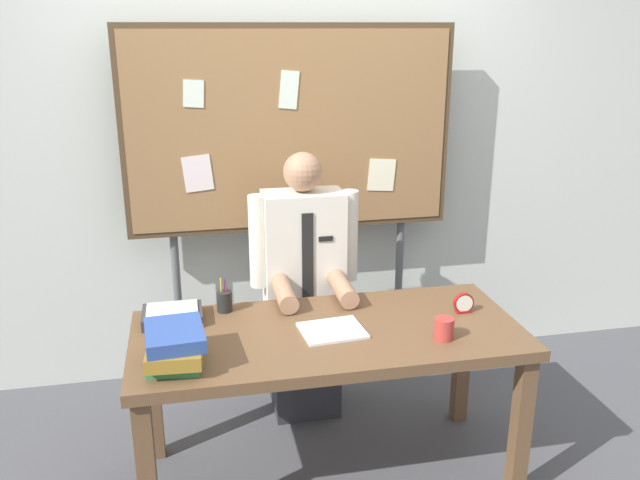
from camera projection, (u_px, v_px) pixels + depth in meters
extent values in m
plane|color=#4C4C51|center=(328.00, 474.00, 3.05)|extent=(12.00, 12.00, 0.00)
cube|color=silver|center=(285.00, 143.00, 3.69)|extent=(6.40, 0.08, 2.70)
cube|color=brown|center=(328.00, 335.00, 2.83)|extent=(1.67, 0.74, 0.05)
cube|color=brown|center=(147.00, 477.00, 2.51)|extent=(0.07, 0.07, 0.69)
cube|color=brown|center=(521.00, 429.00, 2.81)|extent=(0.07, 0.07, 0.69)
cube|color=brown|center=(153.00, 392.00, 3.08)|extent=(0.07, 0.07, 0.69)
cube|color=brown|center=(462.00, 360.00, 3.38)|extent=(0.07, 0.07, 0.69)
cube|color=#2D2D33|center=(304.00, 370.00, 3.53)|extent=(0.34, 0.30, 0.44)
cube|color=silver|center=(304.00, 265.00, 3.34)|extent=(0.40, 0.22, 0.76)
sphere|color=#A87A5B|center=(303.00, 172.00, 3.19)|extent=(0.19, 0.19, 0.19)
cylinder|color=silver|center=(258.00, 241.00, 3.23)|extent=(0.09, 0.09, 0.47)
cylinder|color=silver|center=(349.00, 236.00, 3.32)|extent=(0.09, 0.09, 0.47)
cylinder|color=#A87A5B|center=(284.00, 293.00, 3.08)|extent=(0.09, 0.30, 0.09)
cylinder|color=#A87A5B|center=(342.00, 288.00, 3.13)|extent=(0.09, 0.30, 0.09)
cube|color=black|center=(308.00, 262.00, 3.21)|extent=(0.06, 0.01, 0.50)
cube|color=black|center=(326.00, 239.00, 3.20)|extent=(0.07, 0.01, 0.02)
cube|color=#4C3823|center=(291.00, 130.00, 3.47)|extent=(1.75, 0.05, 1.08)
cube|color=olive|center=(291.00, 131.00, 3.46)|extent=(1.69, 0.04, 1.02)
cylinder|color=#59595E|center=(179.00, 309.00, 3.68)|extent=(0.04, 0.04, 0.94)
cylinder|color=#59595E|center=(398.00, 291.00, 3.93)|extent=(0.04, 0.04, 0.94)
cube|color=#F4EFCC|center=(382.00, 175.00, 3.61)|extent=(0.16, 0.00, 0.19)
cube|color=silver|center=(289.00, 90.00, 3.37)|extent=(0.11, 0.00, 0.20)
cube|color=silver|center=(193.00, 94.00, 3.28)|extent=(0.11, 0.00, 0.14)
cube|color=silver|center=(198.00, 174.00, 3.41)|extent=(0.16, 0.00, 0.20)
cube|color=#337F47|center=(176.00, 358.00, 2.54)|extent=(0.22, 0.27, 0.04)
cube|color=olive|center=(176.00, 349.00, 2.52)|extent=(0.23, 0.31, 0.06)
cube|color=#2D4C99|center=(174.00, 335.00, 2.50)|extent=(0.24, 0.29, 0.05)
cube|color=white|center=(332.00, 330.00, 2.80)|extent=(0.28, 0.24, 0.01)
cylinder|color=maroon|center=(463.00, 303.00, 2.98)|extent=(0.09, 0.02, 0.09)
cylinder|color=white|center=(465.00, 304.00, 2.97)|extent=(0.08, 0.00, 0.08)
cube|color=maroon|center=(463.00, 311.00, 2.99)|extent=(0.07, 0.04, 0.01)
cylinder|color=#B23833|center=(444.00, 329.00, 2.73)|extent=(0.08, 0.08, 0.09)
cylinder|color=#262626|center=(224.00, 301.00, 2.99)|extent=(0.07, 0.07, 0.09)
cylinder|color=#263399|center=(225.00, 292.00, 2.99)|extent=(0.01, 0.01, 0.15)
cylinder|color=maroon|center=(226.00, 294.00, 2.98)|extent=(0.01, 0.01, 0.15)
cylinder|color=gold|center=(221.00, 293.00, 2.98)|extent=(0.01, 0.01, 0.15)
cube|color=#333338|center=(173.00, 316.00, 2.90)|extent=(0.26, 0.20, 0.05)
cube|color=silver|center=(172.00, 310.00, 2.89)|extent=(0.22, 0.17, 0.01)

